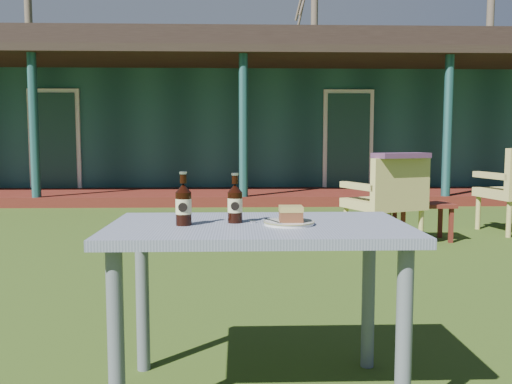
{
  "coord_description": "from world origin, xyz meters",
  "views": [
    {
      "loc": [
        -0.08,
        -3.76,
        1.06
      ],
      "look_at": [
        0.0,
        -1.3,
        0.82
      ],
      "focal_mm": 38.0,
      "sensor_mm": 36.0,
      "label": 1
    }
  ],
  "objects_px": {
    "cake_slice": "(291,214)",
    "cola_bottle_far": "(184,204)",
    "armchair_left": "(389,196)",
    "cola_bottle_near": "(235,203)",
    "side_table": "(422,208)",
    "plate": "(289,223)",
    "cafe_table": "(258,248)"
  },
  "relations": [
    {
      "from": "side_table",
      "to": "plate",
      "type": "bearing_deg",
      "value": -116.65
    },
    {
      "from": "plate",
      "to": "armchair_left",
      "type": "xyz_separation_m",
      "value": [
        1.31,
        3.22,
        -0.23
      ]
    },
    {
      "from": "plate",
      "to": "cake_slice",
      "type": "distance_m",
      "value": 0.04
    },
    {
      "from": "cola_bottle_far",
      "to": "armchair_left",
      "type": "distance_m",
      "value": 3.67
    },
    {
      "from": "cake_slice",
      "to": "armchair_left",
      "type": "bearing_deg",
      "value": 68.07
    },
    {
      "from": "cola_bottle_far",
      "to": "armchair_left",
      "type": "height_order",
      "value": "cola_bottle_far"
    },
    {
      "from": "cafe_table",
      "to": "cake_slice",
      "type": "bearing_deg",
      "value": -15.27
    },
    {
      "from": "cafe_table",
      "to": "cola_bottle_near",
      "type": "xyz_separation_m",
      "value": [
        -0.09,
        0.03,
        0.18
      ]
    },
    {
      "from": "side_table",
      "to": "cola_bottle_near",
      "type": "bearing_deg",
      "value": -119.84
    },
    {
      "from": "plate",
      "to": "cafe_table",
      "type": "bearing_deg",
      "value": 168.27
    },
    {
      "from": "armchair_left",
      "to": "side_table",
      "type": "height_order",
      "value": "armchair_left"
    },
    {
      "from": "armchair_left",
      "to": "cola_bottle_near",
      "type": "bearing_deg",
      "value": -115.7
    },
    {
      "from": "plate",
      "to": "cola_bottle_far",
      "type": "distance_m",
      "value": 0.43
    },
    {
      "from": "armchair_left",
      "to": "side_table",
      "type": "xyz_separation_m",
      "value": [
        0.43,
        0.24,
        -0.16
      ]
    },
    {
      "from": "plate",
      "to": "cola_bottle_near",
      "type": "distance_m",
      "value": 0.23
    },
    {
      "from": "cafe_table",
      "to": "cake_slice",
      "type": "relative_size",
      "value": 13.04
    },
    {
      "from": "cake_slice",
      "to": "cola_bottle_far",
      "type": "bearing_deg",
      "value": 179.07
    },
    {
      "from": "side_table",
      "to": "armchair_left",
      "type": "bearing_deg",
      "value": -150.75
    },
    {
      "from": "cake_slice",
      "to": "armchair_left",
      "type": "distance_m",
      "value": 3.49
    },
    {
      "from": "plate",
      "to": "cola_bottle_near",
      "type": "height_order",
      "value": "cola_bottle_near"
    },
    {
      "from": "cafe_table",
      "to": "cola_bottle_near",
      "type": "distance_m",
      "value": 0.21
    },
    {
      "from": "cafe_table",
      "to": "cola_bottle_near",
      "type": "bearing_deg",
      "value": 161.42
    },
    {
      "from": "cake_slice",
      "to": "cola_bottle_near",
      "type": "xyz_separation_m",
      "value": [
        -0.22,
        0.07,
        0.04
      ]
    },
    {
      "from": "cake_slice",
      "to": "side_table",
      "type": "bearing_deg",
      "value": 63.5
    },
    {
      "from": "cake_slice",
      "to": "cola_bottle_far",
      "type": "height_order",
      "value": "cola_bottle_far"
    },
    {
      "from": "cola_bottle_near",
      "to": "cake_slice",
      "type": "bearing_deg",
      "value": -16.69
    },
    {
      "from": "cola_bottle_near",
      "to": "armchair_left",
      "type": "distance_m",
      "value": 3.52
    },
    {
      "from": "cola_bottle_near",
      "to": "side_table",
      "type": "xyz_separation_m",
      "value": [
        1.95,
        3.4,
        -0.46
      ]
    },
    {
      "from": "plate",
      "to": "cake_slice",
      "type": "height_order",
      "value": "cake_slice"
    },
    {
      "from": "plate",
      "to": "cake_slice",
      "type": "relative_size",
      "value": 2.22
    },
    {
      "from": "cola_bottle_near",
      "to": "cola_bottle_far",
      "type": "xyz_separation_m",
      "value": [
        -0.2,
        -0.06,
        0.0
      ]
    },
    {
      "from": "cafe_table",
      "to": "cola_bottle_far",
      "type": "xyz_separation_m",
      "value": [
        -0.3,
        -0.03,
        0.19
      ]
    }
  ]
}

